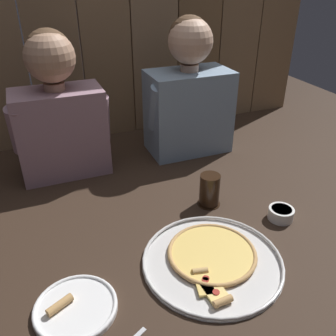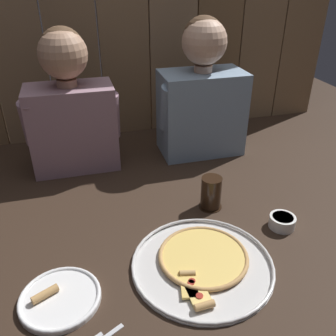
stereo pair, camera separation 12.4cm
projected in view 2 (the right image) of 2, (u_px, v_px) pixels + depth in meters
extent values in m
plane|color=#332319|center=(172.00, 228.00, 1.24)|extent=(3.20, 3.20, 0.00)
cylinder|color=silver|center=(202.00, 265.00, 1.08)|extent=(0.43, 0.43, 0.01)
torus|color=silver|center=(202.00, 263.00, 1.08)|extent=(0.43, 0.43, 0.01)
cylinder|color=#B23823|center=(203.00, 257.00, 1.10)|extent=(0.27, 0.27, 0.00)
cylinder|color=#EFC660|center=(203.00, 256.00, 1.10)|extent=(0.26, 0.26, 0.01)
torus|color=tan|center=(203.00, 256.00, 1.10)|extent=(0.28, 0.28, 0.01)
cube|color=#F4D170|center=(198.00, 295.00, 0.98)|extent=(0.06, 0.09, 0.01)
cylinder|color=tan|center=(205.00, 306.00, 0.94)|extent=(0.06, 0.02, 0.02)
cylinder|color=#A3281E|center=(199.00, 296.00, 0.97)|extent=(0.02, 0.02, 0.00)
cube|color=#EFC660|center=(189.00, 286.00, 1.00)|extent=(0.06, 0.09, 0.01)
cylinder|color=tan|center=(188.00, 273.00, 1.04)|extent=(0.05, 0.03, 0.02)
cylinder|color=#A3281E|center=(191.00, 283.00, 1.01)|extent=(0.02, 0.02, 0.00)
cylinder|color=#A3281E|center=(192.00, 281.00, 1.01)|extent=(0.02, 0.02, 0.00)
cylinder|color=white|center=(60.00, 299.00, 0.97)|extent=(0.22, 0.22, 0.01)
torus|color=white|center=(60.00, 297.00, 0.97)|extent=(0.22, 0.22, 0.01)
cylinder|color=tan|center=(45.00, 294.00, 0.96)|extent=(0.07, 0.05, 0.02)
cylinder|color=black|center=(210.00, 206.00, 1.35)|extent=(0.09, 0.09, 0.01)
cylinder|color=black|center=(211.00, 192.00, 1.32)|extent=(0.08, 0.08, 0.12)
cylinder|color=white|center=(282.00, 222.00, 1.23)|extent=(0.09, 0.09, 0.04)
cylinder|color=#B23823|center=(283.00, 219.00, 1.23)|extent=(0.07, 0.07, 0.02)
cube|color=silver|center=(107.00, 336.00, 0.88)|extent=(0.09, 0.05, 0.01)
cube|color=gray|center=(73.00, 128.00, 1.54)|extent=(0.36, 0.20, 0.36)
cylinder|color=tan|center=(67.00, 83.00, 1.44)|extent=(0.08, 0.08, 0.03)
sphere|color=tan|center=(63.00, 54.00, 1.38)|extent=(0.19, 0.19, 0.19)
sphere|color=brown|center=(62.00, 50.00, 1.39)|extent=(0.18, 0.18, 0.18)
cylinder|color=gray|center=(31.00, 123.00, 1.44)|extent=(0.08, 0.13, 0.21)
cylinder|color=gray|center=(111.00, 116.00, 1.51)|extent=(0.08, 0.11, 0.21)
cube|color=#849EB7|center=(201.00, 113.00, 1.66)|extent=(0.37, 0.22, 0.38)
cylinder|color=#DBAD8E|center=(203.00, 68.00, 1.56)|extent=(0.08, 0.08, 0.03)
sphere|color=#DBAD8E|center=(204.00, 42.00, 1.51)|extent=(0.19, 0.19, 0.19)
sphere|color=brown|center=(203.00, 38.00, 1.51)|extent=(0.18, 0.18, 0.18)
cylinder|color=#849EB7|center=(168.00, 108.00, 1.56)|extent=(0.08, 0.14, 0.22)
cylinder|color=#849EB7|center=(239.00, 101.00, 1.64)|extent=(0.08, 0.12, 0.22)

